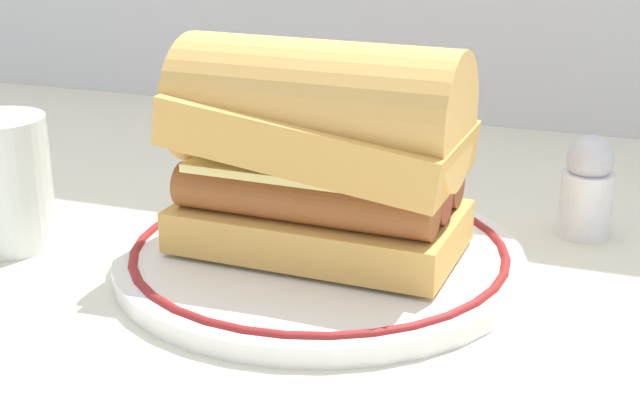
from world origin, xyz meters
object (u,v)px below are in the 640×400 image
Objects in this scene: plate at (320,255)px; sausage_sandwich at (320,146)px; drinking_glass at (5,191)px; salt_shaker at (587,188)px.

sausage_sandwich reaches higher than plate.
drinking_glass is (-0.21, -0.04, -0.04)m from sausage_sandwich.
plate is at bearing -111.40° from sausage_sandwich.
sausage_sandwich is 0.20m from salt_shaker.
sausage_sandwich is 0.22m from drinking_glass.
sausage_sandwich is at bearing 9.86° from drinking_glass.
salt_shaker reaches higher than plate.
drinking_glass is at bearing -157.68° from salt_shaker.
salt_shaker is at bearing 38.24° from sausage_sandwich.
salt_shaker is (0.15, 0.11, 0.03)m from plate.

